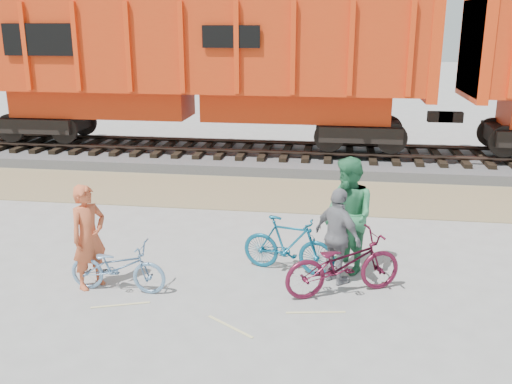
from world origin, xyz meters
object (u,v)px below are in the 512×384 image
Objects in this scene: person_man at (348,216)px; person_woman at (338,236)px; bicycle_blue at (118,267)px; bicycle_teal at (289,245)px; hopper_car_center at (196,64)px; person_solo at (89,237)px; bicycle_maroon at (343,264)px.

person_man reaches higher than person_woman.
bicycle_teal reaches higher than bicycle_blue.
hopper_car_center reaches higher than person_solo.
bicycle_teal is (3.63, -8.17, -2.51)m from hopper_car_center.
hopper_car_center is 9.72m from bicycle_blue.
person_woman is at bearing -75.15° from bicycle_blue.
bicycle_teal is at bearing -65.15° from bicycle_blue.
bicycle_blue is 3.61m from person_woman.
person_solo is (-3.16, -1.05, 0.37)m from bicycle_teal.
bicycle_maroon is at bearing -54.93° from person_solo.
hopper_car_center is 9.84m from person_woman.
person_man is (4.16, 1.25, 0.14)m from person_solo.
person_man is (4.63, -7.97, -1.99)m from hopper_car_center.
bicycle_teal is 0.85× the size of bicycle_maroon.
person_man reaches higher than person_solo.
hopper_car_center is at bearing 2.46° from bicycle_maroon.
bicycle_teal is at bearing -66.05° from hopper_car_center.
hopper_car_center is 7.16× the size of bicycle_maroon.
person_man is 1.23× the size of person_woman.
person_solo is 4.34m from person_man.
person_man is (3.66, 1.35, 0.59)m from bicycle_blue.
person_man is 0.58m from person_woman.
person_solo reaches higher than bicycle_blue.
bicycle_maroon is at bearing -114.28° from bicycle_teal.
hopper_car_center reaches higher than person_woman.
bicycle_teal is at bearing 22.27° from person_woman.
hopper_car_center reaches higher than bicycle_teal.
bicycle_blue is at bearing 126.56° from bicycle_teal.
bicycle_maroon reaches higher than bicycle_teal.
bicycle_blue is at bearing 72.06° from bicycle_maroon.
hopper_car_center is at bearing -19.12° from person_woman.
person_woman is at bearing -49.18° from person_solo.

